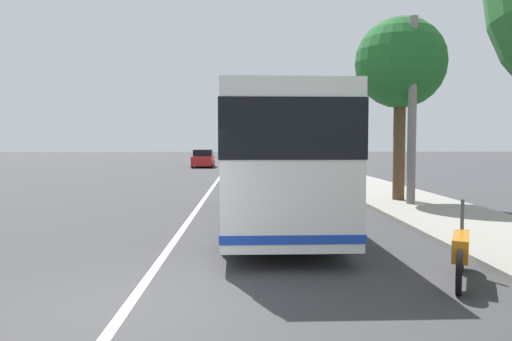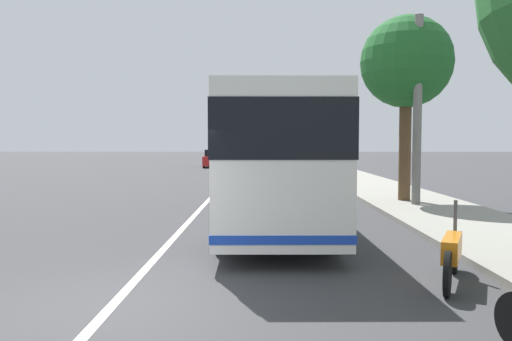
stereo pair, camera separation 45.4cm
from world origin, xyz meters
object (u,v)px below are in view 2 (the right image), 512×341
at_px(roadside_tree_mid_block, 406,64).
at_px(utility_pole, 417,112).
at_px(motorcycle_far_end, 452,254).
at_px(car_far_distant, 270,170).
at_px(car_side_street, 215,159).
at_px(coach_bus, 272,153).

distance_m(roadside_tree_mid_block, utility_pole, 2.20).
xyz_separation_m(motorcycle_far_end, car_far_distant, (19.86, 2.56, 0.24)).
bearing_deg(car_side_street, motorcycle_far_end, 10.85).
bearing_deg(motorcycle_far_end, roadside_tree_mid_block, 13.21).
distance_m(car_side_street, utility_pole, 29.59).
xyz_separation_m(coach_bus, motorcycle_far_end, (-5.73, -2.78, -1.49)).
height_order(coach_bus, car_far_distant, coach_bus).
relative_size(car_side_street, utility_pole, 0.67).
bearing_deg(motorcycle_far_end, car_far_distant, 32.76).
height_order(coach_bus, utility_pole, utility_pole).
height_order(car_side_street, roadside_tree_mid_block, roadside_tree_mid_block).
relative_size(car_side_street, car_far_distant, 0.93).
relative_size(car_far_distant, utility_pole, 0.72).
bearing_deg(coach_bus, motorcycle_far_end, -155.13).
bearing_deg(car_side_street, roadside_tree_mid_block, 19.33).
height_order(motorcycle_far_end, roadside_tree_mid_block, roadside_tree_mid_block).
relative_size(motorcycle_far_end, roadside_tree_mid_block, 0.29).
bearing_deg(car_side_street, car_far_distant, 15.20).
height_order(coach_bus, motorcycle_far_end, coach_bus).
distance_m(motorcycle_far_end, car_far_distant, 20.03).
height_order(motorcycle_far_end, car_far_distant, car_far_distant).
height_order(car_far_distant, roadside_tree_mid_block, roadside_tree_mid_block).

